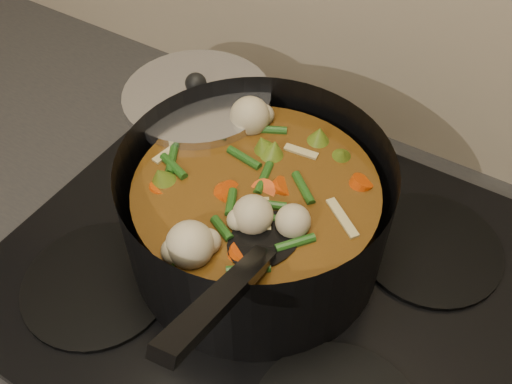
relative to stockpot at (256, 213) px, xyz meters
The scene contains 3 objects.
stovetop 0.08m from the stockpot, 29.36° to the right, with size 0.62×0.54×0.03m.
stockpot is the anchor object (origin of this frame).
saucepan 0.17m from the stockpot, 148.09° to the left, with size 0.19×0.19×0.16m.
Camera 1 is at (0.20, 1.58, 1.51)m, focal length 40.00 mm.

